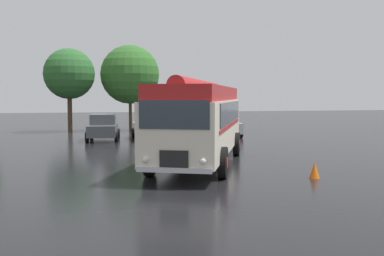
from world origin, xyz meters
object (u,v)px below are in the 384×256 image
object	(u,v)px
vintage_bus	(200,119)
car_near_left	(103,127)
car_mid_right	(186,126)
traffic_cone	(314,170)
car_far_right	(223,124)
car_mid_left	(149,126)

from	to	relation	value
vintage_bus	car_near_left	size ratio (longest dim) A/B	2.36
car_mid_right	traffic_cone	distance (m)	15.22
car_near_left	car_far_right	distance (m)	8.23
car_mid_right	car_far_right	size ratio (longest dim) A/B	1.02
car_mid_right	traffic_cone	size ratio (longest dim) A/B	7.86
vintage_bus	traffic_cone	distance (m)	5.31
car_near_left	car_far_right	bearing A→B (deg)	5.47
traffic_cone	car_far_right	bearing A→B (deg)	84.92
vintage_bus	car_far_right	distance (m)	12.78
car_mid_right	car_far_right	xyz separation A→B (m)	(2.81, 0.74, 0.00)
car_mid_right	traffic_cone	bearing A→B (deg)	-84.73
car_near_left	traffic_cone	distance (m)	16.56
car_mid_right	traffic_cone	world-z (taller)	car_mid_right
car_near_left	car_mid_right	distance (m)	5.38
vintage_bus	traffic_cone	world-z (taller)	vintage_bus
car_near_left	car_mid_left	xyz separation A→B (m)	(2.93, 0.03, 0.00)
car_mid_left	traffic_cone	size ratio (longest dim) A/B	7.73
vintage_bus	car_mid_right	world-z (taller)	vintage_bus
car_far_right	car_mid_left	bearing A→B (deg)	-171.87
car_mid_left	car_far_right	xyz separation A→B (m)	(5.26, 0.75, 0.00)
car_far_right	vintage_bus	bearing A→B (deg)	-110.82
car_near_left	traffic_cone	bearing A→B (deg)	-65.83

